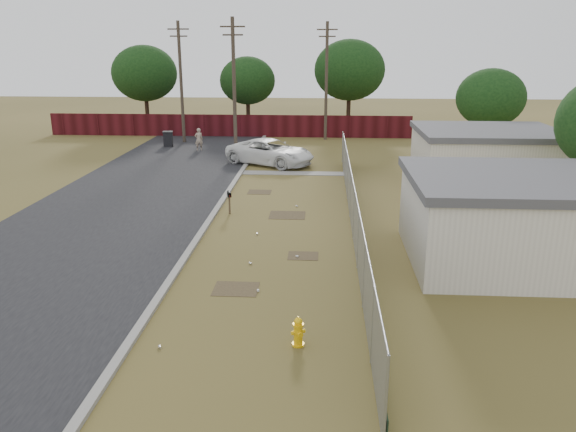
# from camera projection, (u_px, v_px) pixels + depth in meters

# --- Properties ---
(ground) EXTENTS (120.00, 120.00, 0.00)m
(ground) POSITION_uv_depth(u_px,v_px,m) (275.00, 237.00, 22.30)
(ground) COLOR brown
(ground) RESTS_ON ground
(street) EXTENTS (15.10, 60.00, 0.12)m
(street) POSITION_uv_depth(u_px,v_px,m) (163.00, 185.00, 30.38)
(street) COLOR black
(street) RESTS_ON ground
(chainlink_fence) EXTENTS (0.10, 27.06, 2.02)m
(chainlink_fence) POSITION_uv_depth(u_px,v_px,m) (353.00, 212.00, 22.86)
(chainlink_fence) COLOR gray
(chainlink_fence) RESTS_ON ground
(privacy_fence) EXTENTS (30.00, 0.12, 1.80)m
(privacy_fence) POSITION_uv_depth(u_px,v_px,m) (228.00, 126.00, 46.25)
(privacy_fence) COLOR #490F15
(privacy_fence) RESTS_ON ground
(utility_poles) EXTENTS (12.60, 8.24, 9.00)m
(utility_poles) POSITION_uv_depth(u_px,v_px,m) (249.00, 82.00, 40.86)
(utility_poles) COLOR #463B2F
(utility_poles) RESTS_ON ground
(houses) EXTENTS (9.30, 17.24, 3.10)m
(houses) POSITION_uv_depth(u_px,v_px,m) (504.00, 184.00, 24.24)
(houses) COLOR silver
(houses) RESTS_ON ground
(horizon_trees) EXTENTS (33.32, 31.94, 7.78)m
(horizon_trees) POSITION_uv_depth(u_px,v_px,m) (311.00, 81.00, 43.36)
(horizon_trees) COLOR #332217
(horizon_trees) RESTS_ON ground
(fire_hydrant) EXTENTS (0.43, 0.43, 0.81)m
(fire_hydrant) POSITION_uv_depth(u_px,v_px,m) (298.00, 332.00, 14.19)
(fire_hydrant) COLOR yellow
(fire_hydrant) RESTS_ON ground
(mailbox) EXTENTS (0.27, 0.46, 1.05)m
(mailbox) POSITION_uv_depth(u_px,v_px,m) (229.00, 196.00, 25.11)
(mailbox) COLOR brown
(mailbox) RESTS_ON ground
(pickup_truck) EXTENTS (6.27, 5.10, 1.59)m
(pickup_truck) POSITION_uv_depth(u_px,v_px,m) (270.00, 152.00, 35.54)
(pickup_truck) COLOR white
(pickup_truck) RESTS_ON ground
(pedestrian) EXTENTS (0.68, 0.56, 1.60)m
(pedestrian) POSITION_uv_depth(u_px,v_px,m) (199.00, 139.00, 40.22)
(pedestrian) COLOR tan
(pedestrian) RESTS_ON ground
(trash_bin) EXTENTS (0.88, 0.87, 1.13)m
(trash_bin) POSITION_uv_depth(u_px,v_px,m) (168.00, 139.00, 41.82)
(trash_bin) COLOR black
(trash_bin) RESTS_ON ground
(scattered_litter) EXTENTS (3.27, 13.19, 0.07)m
(scattered_litter) POSITION_uv_depth(u_px,v_px,m) (260.00, 258.00, 20.04)
(scattered_litter) COLOR silver
(scattered_litter) RESTS_ON ground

